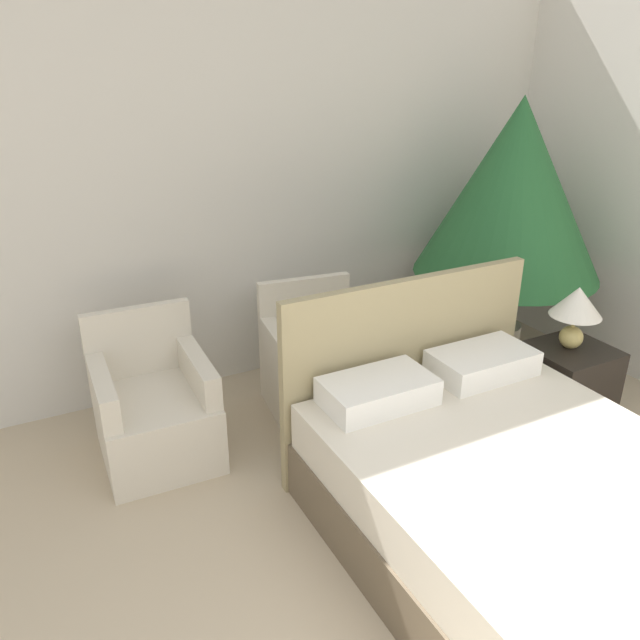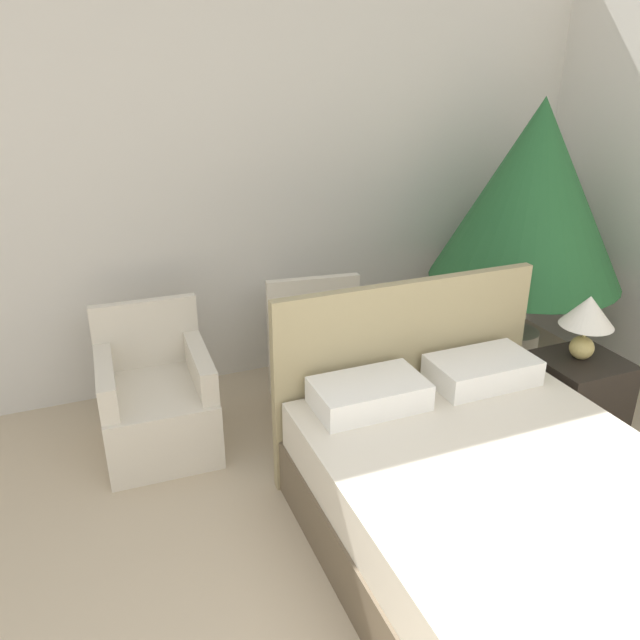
{
  "view_description": "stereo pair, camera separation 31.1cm",
  "coord_description": "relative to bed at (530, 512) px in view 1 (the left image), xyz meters",
  "views": [
    {
      "loc": [
        -1.29,
        -0.27,
        2.25
      ],
      "look_at": [
        0.23,
        2.65,
        0.82
      ],
      "focal_mm": 35.0,
      "sensor_mm": 36.0,
      "label": 1
    },
    {
      "loc": [
        -1.0,
        -0.4,
        2.25
      ],
      "look_at": [
        0.23,
        2.65,
        0.82
      ],
      "focal_mm": 35.0,
      "sensor_mm": 36.0,
      "label": 2
    }
  ],
  "objects": [
    {
      "name": "nightstand",
      "position": [
        1.07,
        0.77,
        -0.02
      ],
      "size": [
        0.48,
        0.45,
        0.56
      ],
      "color": "black",
      "rests_on": "ground_plane"
    },
    {
      "name": "bed",
      "position": [
        0.0,
        0.0,
        0.0
      ],
      "size": [
        1.56,
        2.19,
        1.12
      ],
      "color": "brown",
      "rests_on": "ground_plane"
    },
    {
      "name": "armchair_near_window_right",
      "position": [
        -0.22,
        1.68,
        -0.04
      ],
      "size": [
        0.73,
        0.79,
        0.85
      ],
      "rotation": [
        0.0,
        0.0,
        -0.13
      ],
      "color": "beige",
      "rests_on": "ground_plane"
    },
    {
      "name": "armchair_near_window_left",
      "position": [
        -1.31,
        1.68,
        -0.04
      ],
      "size": [
        0.66,
        0.73,
        0.85
      ],
      "rotation": [
        0.0,
        0.0,
        -0.03
      ],
      "color": "beige",
      "rests_on": "ground_plane"
    },
    {
      "name": "wall_back",
      "position": [
        -0.61,
        2.44,
        1.14
      ],
      "size": [
        10.0,
        0.06,
        2.9
      ],
      "color": "silver",
      "rests_on": "ground_plane"
    },
    {
      "name": "table_lamp",
      "position": [
        1.06,
        0.79,
        0.53
      ],
      "size": [
        0.31,
        0.31,
        0.4
      ],
      "color": "tan",
      "rests_on": "nightstand"
    },
    {
      "name": "potted_palm",
      "position": [
        1.31,
        1.67,
        1.03
      ],
      "size": [
        1.32,
        1.32,
        1.98
      ],
      "color": "beige",
      "rests_on": "ground_plane"
    }
  ]
}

